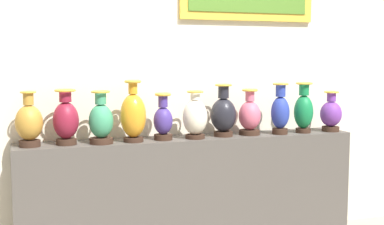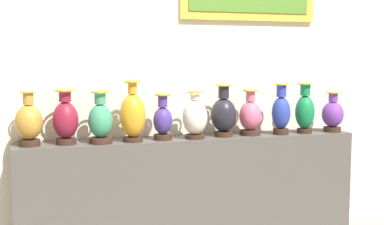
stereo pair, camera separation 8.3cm
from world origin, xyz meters
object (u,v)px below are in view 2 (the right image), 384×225
at_px(vase_onyx, 224,114).
at_px(vase_rose, 250,116).
at_px(vase_ochre, 29,123).
at_px(vase_ivory, 195,117).
at_px(vase_violet, 333,114).
at_px(vase_amber, 133,115).
at_px(vase_indigo, 163,120).
at_px(vase_emerald, 305,111).
at_px(vase_burgundy, 66,119).
at_px(vase_jade, 101,121).
at_px(vase_cobalt, 281,112).

bearing_deg(vase_onyx, vase_rose, 2.30).
height_order(vase_ochre, vase_rose, vase_ochre).
xyz_separation_m(vase_ivory, vase_violet, (1.12, -0.00, -0.01)).
relative_size(vase_amber, vase_ivory, 1.24).
distance_m(vase_amber, vase_onyx, 0.67).
relative_size(vase_indigo, vase_emerald, 0.85).
bearing_deg(vase_burgundy, vase_ivory, -1.83).
bearing_deg(vase_burgundy, vase_jade, -8.23).
height_order(vase_ivory, vase_onyx, vase_onyx).
bearing_deg(vase_amber, vase_burgundy, 176.63).
relative_size(vase_onyx, vase_emerald, 0.99).
bearing_deg(vase_amber, vase_ivory, -0.30).
relative_size(vase_ochre, vase_onyx, 0.94).
xyz_separation_m(vase_amber, vase_violet, (1.56, -0.00, -0.05)).
distance_m(vase_rose, vase_cobalt, 0.24).
relative_size(vase_ochre, vase_emerald, 0.93).
bearing_deg(vase_violet, vase_burgundy, 179.14).
relative_size(vase_jade, vase_indigo, 1.08).
distance_m(vase_indigo, vase_violet, 1.35).
bearing_deg(vase_onyx, vase_cobalt, -4.43).
xyz_separation_m(vase_ochre, vase_jade, (0.45, -0.03, -0.00)).
xyz_separation_m(vase_amber, vase_onyx, (0.67, 0.03, -0.02)).
distance_m(vase_jade, vase_violet, 1.78).
xyz_separation_m(vase_jade, vase_amber, (0.22, 0.01, 0.03)).
xyz_separation_m(vase_emerald, vase_violet, (0.24, -0.01, -0.04)).
relative_size(vase_amber, vase_cobalt, 1.10).
bearing_deg(vase_emerald, vase_onyx, 177.61).
height_order(vase_ochre, vase_ivory, vase_ochre).
distance_m(vase_onyx, vase_rose, 0.22).
distance_m(vase_amber, vase_indigo, 0.22).
height_order(vase_ochre, vase_emerald, vase_emerald).
xyz_separation_m(vase_cobalt, vase_violet, (0.44, 0.00, -0.03)).
relative_size(vase_emerald, vase_violet, 1.23).
bearing_deg(vase_onyx, vase_violet, -2.07).
relative_size(vase_cobalt, vase_violet, 1.22).
relative_size(vase_jade, vase_emerald, 0.92).
bearing_deg(vase_burgundy, vase_rose, 0.46).
bearing_deg(vase_ivory, vase_violet, -0.09).
distance_m(vase_ochre, vase_amber, 0.67).
distance_m(vase_cobalt, vase_emerald, 0.20).
relative_size(vase_burgundy, vase_indigo, 1.12).
xyz_separation_m(vase_jade, vase_rose, (1.10, 0.04, -0.01)).
relative_size(vase_ivory, vase_emerald, 0.88).
bearing_deg(vase_rose, vase_amber, -177.63).
bearing_deg(vase_burgundy, vase_violet, -0.86).
relative_size(vase_ochre, vase_indigo, 1.09).
height_order(vase_ochre, vase_jade, vase_ochre).
xyz_separation_m(vase_jade, vase_violet, (1.78, 0.00, -0.01)).
bearing_deg(vase_emerald, vase_violet, -1.22).
relative_size(vase_amber, vase_indigo, 1.28).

